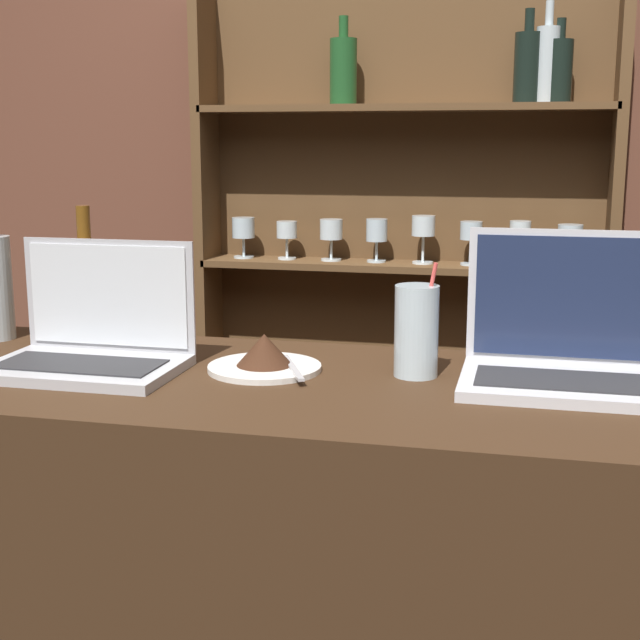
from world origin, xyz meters
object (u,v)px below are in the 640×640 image
Objects in this scene: cake_plate at (265,357)px; water_glass at (416,331)px; laptop_near at (92,341)px; laptop_far at (567,351)px; wine_bottle_amber at (87,290)px.

water_glass is (0.26, 0.03, 0.05)m from cake_plate.
laptop_far is at bearing 6.24° from laptop_near.
laptop_far reaches higher than water_glass.
laptop_near is at bearing -173.76° from laptop_far.
laptop_near reaches higher than cake_plate.
water_glass is 0.69m from wine_bottle_amber.
laptop_near is 1.68× the size of water_glass.
wine_bottle_amber reaches higher than laptop_far.
cake_plate is at bearing -176.12° from laptop_far.
wine_bottle_amber reaches higher than laptop_near.
laptop_near is 0.82m from laptop_far.
laptop_near is at bearing -169.81° from cake_plate.
laptop_far is at bearing -6.71° from wine_bottle_amber.
wine_bottle_amber is (-0.68, 0.12, 0.03)m from water_glass.
laptop_near is 0.98× the size of laptop_far.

